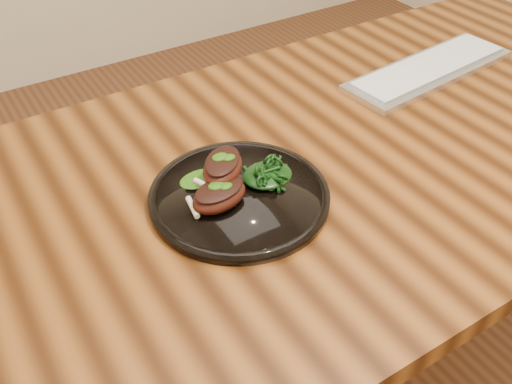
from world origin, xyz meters
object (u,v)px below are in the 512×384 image
(plate, at_px, (239,196))
(lamb_chop_front, at_px, (219,195))
(desk, at_px, (349,177))
(keyboard, at_px, (429,69))
(greens_heap, at_px, (267,172))

(plate, height_order, lamb_chop_front, lamb_chop_front)
(desk, distance_m, keyboard, 0.34)
(plate, distance_m, lamb_chop_front, 0.05)
(lamb_chop_front, bearing_deg, desk, 7.91)
(plate, xyz_separation_m, keyboard, (0.57, 0.15, 0.00))
(keyboard, bearing_deg, greens_heap, -164.40)
(desk, relative_size, keyboard, 3.69)
(keyboard, bearing_deg, plate, -165.39)
(lamb_chop_front, xyz_separation_m, greens_heap, (0.10, 0.02, -0.01))
(desk, height_order, plate, plate)
(desk, distance_m, plate, 0.28)
(plate, height_order, keyboard, keyboard)
(plate, distance_m, greens_heap, 0.06)
(lamb_chop_front, xyz_separation_m, keyboard, (0.61, 0.16, -0.03))
(desk, bearing_deg, lamb_chop_front, -172.09)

